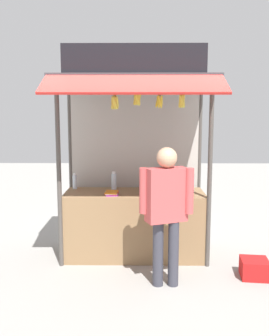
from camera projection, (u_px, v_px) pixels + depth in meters
name	position (u px, v px, depth m)	size (l,w,h in m)	color
ground_plane	(134.00, 255.00, 5.46)	(20.00, 20.00, 0.00)	gray
stall_counter	(134.00, 224.00, 5.39)	(1.97, 0.74, 0.93)	olive
stall_structure	(135.00, 134.00, 5.34)	(2.17, 1.61, 2.88)	#4C4742
water_bottle_far_right	(191.00, 183.00, 5.33)	(0.08, 0.08, 0.29)	silver
water_bottle_rear_center	(75.00, 182.00, 5.57)	(0.06, 0.06, 0.23)	silver
water_bottle_back_right	(171.00, 182.00, 5.38)	(0.08, 0.08, 0.28)	silver
water_bottle_mid_right	(114.00, 181.00, 5.53)	(0.07, 0.07, 0.26)	silver
magazine_stack_front_left	(112.00, 193.00, 5.18)	(0.19, 0.26, 0.04)	purple
magazine_stack_front_right	(176.00, 194.00, 5.16)	(0.26, 0.26, 0.04)	green
magazine_stack_back_left	(149.00, 191.00, 5.18)	(0.22, 0.30, 0.09)	red
banana_bunch_inner_right	(137.00, 99.00, 4.67)	(0.12, 0.11, 0.26)	#332D23
banana_bunch_inner_left	(115.00, 102.00, 4.68)	(0.12, 0.11, 0.31)	#332D23
banana_bunch_rightmost	(182.00, 101.00, 4.67)	(0.10, 0.10, 0.29)	#332D23
banana_bunch_leftmost	(160.00, 101.00, 4.68)	(0.12, 0.11, 0.30)	#332D23
vendor_person	(166.00, 204.00, 4.37)	(0.63, 0.36, 1.66)	#383842
plastic_crate	(254.00, 268.00, 4.72)	(0.33, 0.33, 0.23)	red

